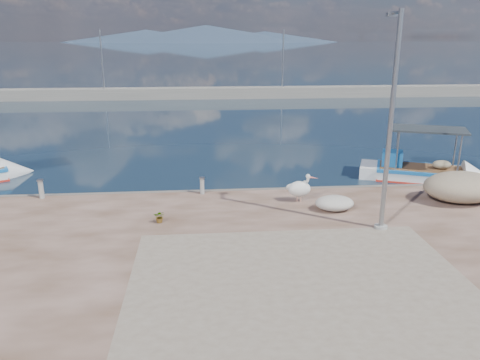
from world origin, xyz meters
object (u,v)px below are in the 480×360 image
object	(u,v)px
boat_right	(422,175)
lamp_post	(389,132)
bollard_near	(202,185)
pelican	(300,188)

from	to	relation	value
boat_right	lamp_post	bearing A→B (deg)	-102.78
lamp_post	bollard_near	world-z (taller)	lamp_post
boat_right	lamp_post	world-z (taller)	lamp_post
boat_right	pelican	xyz separation A→B (m)	(-6.97, -4.04, 0.81)
pelican	lamp_post	xyz separation A→B (m)	(2.19, -2.84, 2.76)
pelican	bollard_near	bearing A→B (deg)	-178.04
pelican	bollard_near	world-z (taller)	pelican
boat_right	bollard_near	bearing A→B (deg)	-143.63
lamp_post	boat_right	bearing A→B (deg)	55.22
boat_right	pelican	bearing A→B (deg)	-127.89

